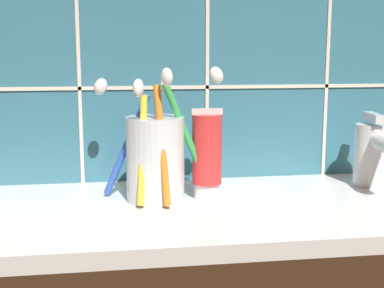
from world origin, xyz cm
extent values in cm
cube|color=silver|center=(0.00, 0.00, 1.00)|extent=(74.47, 28.84, 2.00)
cube|color=#336B7F|center=(0.00, 14.67, 21.02)|extent=(84.47, 1.50, 42.04)
cube|color=beige|center=(0.00, 13.82, 15.98)|extent=(84.47, 0.24, 0.50)
cube|color=beige|center=(-16.76, 13.82, 21.02)|extent=(0.50, 0.24, 42.04)
cube|color=beige|center=(1.86, 13.82, 21.02)|extent=(0.50, 0.24, 42.04)
cube|color=beige|center=(20.48, 13.82, 21.02)|extent=(0.50, 0.24, 42.04)
cylinder|color=silver|center=(-6.79, 3.19, 7.47)|extent=(7.53, 7.53, 10.95)
cylinder|color=green|center=(-2.46, 2.55, 9.82)|extent=(6.99, 1.26, 15.17)
ellipsoid|color=white|center=(1.02, 2.37, 18.25)|extent=(2.47, 1.42, 2.68)
cylinder|color=purple|center=(-5.76, 5.56, 9.01)|extent=(2.47, 2.88, 13.36)
ellipsoid|color=white|center=(-5.05, 6.50, 16.71)|extent=(2.24, 2.38, 2.43)
cylinder|color=blue|center=(-10.41, 5.06, 9.05)|extent=(6.58, 2.85, 13.66)
ellipsoid|color=white|center=(-13.59, 6.07, 16.71)|extent=(2.71, 1.97, 2.69)
cylinder|color=yellow|center=(-8.59, 0.78, 9.13)|extent=(1.91, 3.59, 13.63)
ellipsoid|color=white|center=(-9.04, -0.66, 16.94)|extent=(1.87, 2.37, 2.48)
cylinder|color=orange|center=(-6.19, 0.48, 9.78)|extent=(2.18, 3.59, 14.91)
ellipsoid|color=white|center=(-5.61, -0.91, 18.24)|extent=(1.99, 2.39, 2.46)
cylinder|color=white|center=(-0.18, 3.19, 3.00)|extent=(3.29, 3.29, 2.01)
cylinder|color=red|center=(-0.18, 3.19, 8.58)|extent=(3.87, 3.87, 9.14)
cube|color=silver|center=(-0.18, 3.19, 13.54)|extent=(4.07, 0.36, 0.80)
cylinder|color=silver|center=(24.59, 6.25, 6.48)|extent=(4.87, 4.87, 8.95)
cylinder|color=silver|center=(23.95, 1.97, 8.98)|extent=(3.46, 8.89, 2.19)
cube|color=silver|center=(24.59, 6.25, 11.95)|extent=(2.28, 6.14, 1.20)
camera|label=1|loc=(-12.00, -64.62, 21.34)|focal=50.00mm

